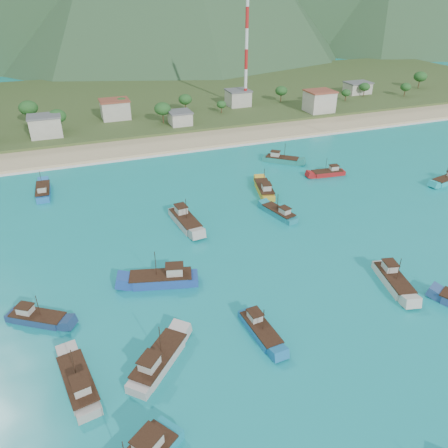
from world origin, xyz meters
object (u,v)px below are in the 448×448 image
object	(u,v)px
boat_1	(185,221)
boat_12	(79,384)
boat_17	(162,279)
boat_24	(446,181)
radio_tower	(246,49)
boat_5	(43,192)
boat_0	(260,330)
boat_14	(37,318)
boat_8	(158,361)
boat_23	(328,173)
boat_25	(281,160)
boat_13	(393,281)
boat_3	(279,214)
boat_4	(264,190)

from	to	relation	value
boat_1	boat_12	distance (m)	44.29
boat_17	boat_24	bearing A→B (deg)	-63.55
radio_tower	boat_5	bearing A→B (deg)	-144.31
boat_12	boat_5	bearing A→B (deg)	83.57
boat_0	boat_14	size ratio (longest dim) A/B	1.02
boat_8	boat_12	size ratio (longest dim) A/B	0.93
boat_1	boat_23	bearing A→B (deg)	-169.82
boat_25	boat_13	bearing A→B (deg)	31.53
boat_14	boat_24	distance (m)	100.96
boat_24	boat_13	bearing A→B (deg)	114.15
boat_1	boat_5	size ratio (longest dim) A/B	1.13
boat_3	radio_tower	bearing A→B (deg)	57.29
boat_14	boat_17	bearing A→B (deg)	130.77
boat_24	boat_25	xyz separation A→B (m)	(-33.20, 28.15, 0.09)
boat_1	boat_4	bearing A→B (deg)	-165.13
radio_tower	boat_23	distance (m)	73.45
boat_24	boat_0	bearing A→B (deg)	104.14
radio_tower	boat_13	size ratio (longest dim) A/B	3.93
boat_24	boat_25	bearing A→B (deg)	37.82
boat_0	boat_24	world-z (taller)	boat_24
boat_1	boat_4	world-z (taller)	boat_1
boat_8	boat_14	distance (m)	21.59
boat_13	boat_14	world-z (taller)	boat_13
radio_tower	boat_3	world-z (taller)	radio_tower
boat_0	boat_1	distance (m)	35.88
boat_12	boat_24	bearing A→B (deg)	10.39
boat_25	boat_14	bearing A→B (deg)	-14.56
boat_24	boat_25	distance (m)	43.53
boat_13	boat_23	bearing A→B (deg)	-96.06
boat_3	boat_24	xyz separation A→B (m)	(48.83, 1.15, 0.01)
boat_12	boat_13	world-z (taller)	boat_12
radio_tower	boat_4	xyz separation A→B (m)	(-26.10, -73.53, -22.44)
boat_23	boat_17	bearing A→B (deg)	126.60
boat_13	boat_17	size ratio (longest dim) A/B	0.89
boat_0	boat_17	world-z (taller)	boat_17
boat_5	boat_12	xyz separation A→B (m)	(3.49, -63.51, 0.02)
boat_1	boat_14	xyz separation A→B (m)	(-29.73, -21.46, -0.25)
boat_5	boat_24	distance (m)	101.98
boat_5	boat_17	distance (m)	49.32
radio_tower	boat_0	size ratio (longest dim) A/B	4.54
radio_tower	boat_5	size ratio (longest dim) A/B	4.08
boat_3	boat_13	xyz separation A→B (m)	(7.00, -29.30, 0.13)
boat_24	boat_23	bearing A→B (deg)	48.14
radio_tower	boat_8	distance (m)	136.47
boat_8	boat_17	distance (m)	18.44
boat_0	boat_14	world-z (taller)	boat_14
boat_24	boat_14	bearing A→B (deg)	88.93
boat_4	boat_5	size ratio (longest dim) A/B	1.06
boat_13	boat_24	bearing A→B (deg)	-130.93
boat_3	boat_4	xyz separation A→B (m)	(2.19, 12.32, 0.15)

